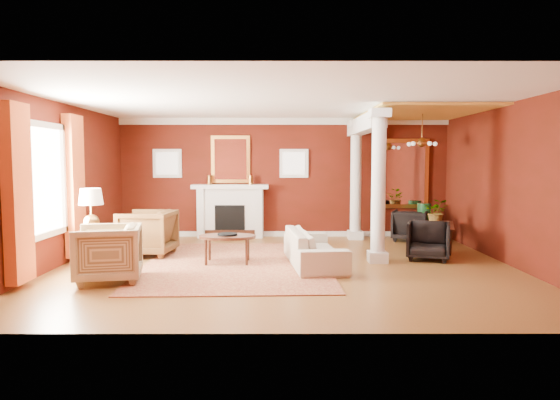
{
  "coord_description": "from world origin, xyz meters",
  "views": [
    {
      "loc": [
        -0.11,
        -8.76,
        1.87
      ],
      "look_at": [
        -0.1,
        0.32,
        1.15
      ],
      "focal_mm": 32.0,
      "sensor_mm": 36.0,
      "label": 1
    }
  ],
  "objects_px": {
    "sofa": "(314,242)",
    "side_table": "(91,216)",
    "armchair_stripe": "(108,250)",
    "dining_table": "(434,229)",
    "armchair_leopard": "(147,231)",
    "coffee_table": "(227,238)"
  },
  "relations": [
    {
      "from": "sofa",
      "to": "side_table",
      "type": "relative_size",
      "value": 1.54
    },
    {
      "from": "dining_table",
      "to": "sofa",
      "type": "bearing_deg",
      "value": 138.48
    },
    {
      "from": "sofa",
      "to": "side_table",
      "type": "xyz_separation_m",
      "value": [
        -3.85,
        -0.32,
        0.5
      ]
    },
    {
      "from": "sofa",
      "to": "armchair_leopard",
      "type": "distance_m",
      "value": 3.34
    },
    {
      "from": "armchair_stripe",
      "to": "dining_table",
      "type": "relative_size",
      "value": 0.64
    },
    {
      "from": "coffee_table",
      "to": "dining_table",
      "type": "distance_m",
      "value": 4.44
    },
    {
      "from": "side_table",
      "to": "sofa",
      "type": "bearing_deg",
      "value": 4.73
    },
    {
      "from": "side_table",
      "to": "dining_table",
      "type": "height_order",
      "value": "side_table"
    },
    {
      "from": "coffee_table",
      "to": "dining_table",
      "type": "relative_size",
      "value": 0.68
    },
    {
      "from": "armchair_leopard",
      "to": "armchair_stripe",
      "type": "height_order",
      "value": "armchair_leopard"
    },
    {
      "from": "side_table",
      "to": "armchair_stripe",
      "type": "bearing_deg",
      "value": -57.25
    },
    {
      "from": "sofa",
      "to": "coffee_table",
      "type": "relative_size",
      "value": 2.09
    },
    {
      "from": "coffee_table",
      "to": "sofa",
      "type": "bearing_deg",
      "value": -4.57
    },
    {
      "from": "sofa",
      "to": "armchair_leopard",
      "type": "xyz_separation_m",
      "value": [
        -3.22,
        0.88,
        0.08
      ]
    },
    {
      "from": "coffee_table",
      "to": "dining_table",
      "type": "height_order",
      "value": "dining_table"
    },
    {
      "from": "armchair_leopard",
      "to": "coffee_table",
      "type": "bearing_deg",
      "value": 71.23
    },
    {
      "from": "armchair_leopard",
      "to": "dining_table",
      "type": "relative_size",
      "value": 0.66
    },
    {
      "from": "side_table",
      "to": "armchair_leopard",
      "type": "bearing_deg",
      "value": 61.99
    },
    {
      "from": "sofa",
      "to": "dining_table",
      "type": "xyz_separation_m",
      "value": [
        2.63,
        1.58,
        0.0
      ]
    },
    {
      "from": "sofa",
      "to": "dining_table",
      "type": "bearing_deg",
      "value": -65.28
    },
    {
      "from": "sofa",
      "to": "dining_table",
      "type": "height_order",
      "value": "same"
    },
    {
      "from": "side_table",
      "to": "coffee_table",
      "type": "bearing_deg",
      "value": 11.0
    }
  ]
}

